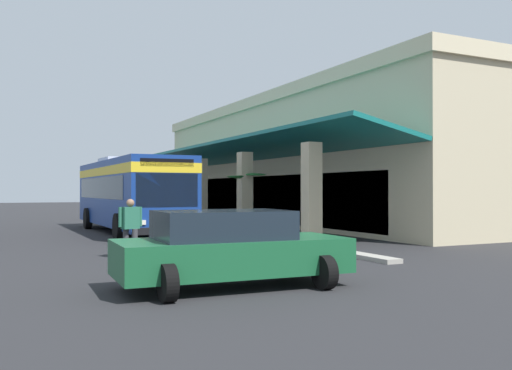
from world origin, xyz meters
The scene contains 7 objects.
ground centered at (0.00, 8.00, 0.00)m, with size 120.00×120.00×0.00m, color #262628.
curb_strip centered at (-0.17, 3.05, 0.06)m, with size 33.63×0.50×0.12m, color #9E998E.
plaza_building centered at (-0.17, 12.67, 3.51)m, with size 28.33×14.92×7.01m.
transit_bus centered at (3.31, -0.57, 1.85)m, with size 11.24×2.92×3.34m.
parked_sedan_green centered at (17.88, -1.99, 0.75)m, with size 2.56×4.47×1.47m.
pedestrian centered at (12.52, -2.66, 0.90)m, with size 0.34×0.66×1.62m.
potted_palm centered at (5.58, 3.99, 0.59)m, with size 1.69×1.67×2.64m.
Camera 1 is at (27.58, -6.12, 1.86)m, focal length 38.73 mm.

